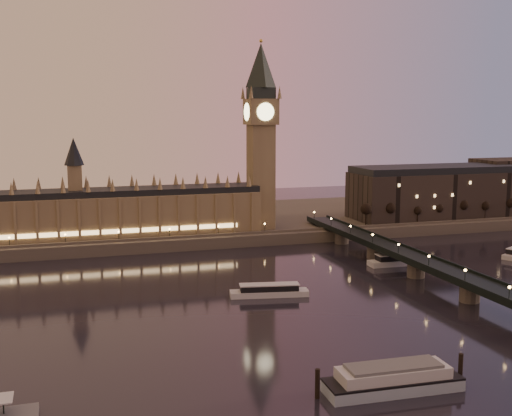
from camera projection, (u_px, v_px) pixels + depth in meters
The scene contains 16 objects.
ground at pixel (220, 309), 232.43m from camera, with size 700.00×700.00×0.00m, color black.
far_embankment at pixel (202, 223), 396.67m from camera, with size 560.00×130.00×6.00m, color #423D35.
palace_of_westminster at pixel (88, 208), 331.81m from camera, with size 180.00×26.62×52.00m.
big_ben at pixel (261, 125), 353.13m from camera, with size 17.68×17.68×104.00m.
westminster_bridge at pixel (440, 275), 258.43m from camera, with size 13.20×260.00×15.30m.
city_block at pixel (466, 189), 409.92m from camera, with size 155.00×45.00×34.00m.
bare_tree_0 at pixel (367, 212), 366.65m from camera, with size 5.37×5.37×10.91m.
bare_tree_1 at pixel (392, 211), 371.38m from camera, with size 5.37×5.37×10.91m.
bare_tree_2 at pixel (416, 210), 376.10m from camera, with size 5.37×5.37×10.91m.
bare_tree_3 at pixel (440, 209), 380.83m from camera, with size 5.37×5.37×10.91m.
bare_tree_4 at pixel (464, 207), 385.56m from camera, with size 5.37×5.37×10.91m.
bare_tree_5 at pixel (486, 206), 390.28m from camera, with size 5.37×5.37×10.91m.
bare_tree_6 at pixel (509, 205), 395.01m from camera, with size 5.37×5.37×10.91m.
cruise_boat_a at pixel (269, 291), 248.52m from camera, with size 31.06×11.98×4.86m.
cruise_boat_b at pixel (399, 260), 299.47m from camera, with size 29.75×8.45×5.45m.
moored_barge at pixel (393, 379), 163.50m from camera, with size 41.37×11.55×7.59m.
Camera 1 is at (-53.94, -218.32, 70.48)m, focal length 45.00 mm.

